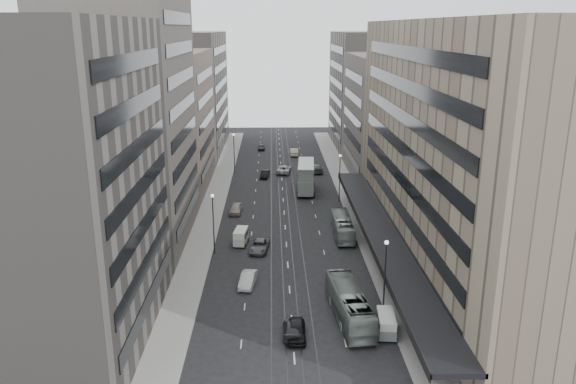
{
  "coord_description": "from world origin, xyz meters",
  "views": [
    {
      "loc": [
        -1.87,
        -57.92,
        29.16
      ],
      "look_at": [
        0.32,
        18.23,
        6.68
      ],
      "focal_mm": 35.0,
      "sensor_mm": 36.0,
      "label": 1
    }
  ],
  "objects": [
    {
      "name": "lamp_left_far",
      "position": [
        -9.7,
        55.0,
        5.2
      ],
      "size": [
        0.44,
        0.44,
        8.32
      ],
      "color": "#262628",
      "rests_on": "ground"
    },
    {
      "name": "sedan_5",
      "position": [
        -3.39,
        51.36,
        0.71
      ],
      "size": [
        2.03,
        4.48,
        1.43
      ],
      "primitive_type": "imported",
      "rotation": [
        0.0,
        0.0,
        -0.12
      ],
      "color": "black",
      "rests_on": "ground"
    },
    {
      "name": "building_left_d",
      "position": [
        -21.5,
        79.0,
        14.0
      ],
      "size": [
        15.0,
        38.0,
        28.0
      ],
      "primitive_type": "cube",
      "color": "#68645D",
      "rests_on": "ground"
    },
    {
      "name": "lamp_right_near",
      "position": [
        9.7,
        -5.0,
        5.2
      ],
      "size": [
        0.44,
        0.44,
        8.32
      ],
      "color": "#262628",
      "rests_on": "ground"
    },
    {
      "name": "building_right_mid",
      "position": [
        21.5,
        52.0,
        12.0
      ],
      "size": [
        15.0,
        28.0,
        24.0
      ],
      "primitive_type": "cube",
      "color": "#504B45",
      "rests_on": "ground"
    },
    {
      "name": "bus_far",
      "position": [
        8.22,
        18.22,
        1.47
      ],
      "size": [
        2.56,
        10.6,
        2.95
      ],
      "primitive_type": "imported",
      "rotation": [
        0.0,
        0.0,
        3.13
      ],
      "color": "gray",
      "rests_on": "ground"
    },
    {
      "name": "lamp_right_far",
      "position": [
        9.7,
        35.0,
        5.2
      ],
      "size": [
        0.44,
        0.44,
        8.32
      ],
      "color": "#262628",
      "rests_on": "ground"
    },
    {
      "name": "sedan_3",
      "position": [
        -0.03,
        -8.86,
        0.67
      ],
      "size": [
        2.02,
        4.68,
        1.34
      ],
      "primitive_type": "imported",
      "rotation": [
        0.0,
        0.0,
        3.11
      ],
      "color": "#29292C",
      "rests_on": "ground"
    },
    {
      "name": "building_left_b",
      "position": [
        -21.5,
        19.0,
        17.0
      ],
      "size": [
        15.0,
        26.0,
        34.0
      ],
      "primitive_type": "cube",
      "color": "#504B45",
      "rests_on": "ground"
    },
    {
      "name": "panel_van",
      "position": [
        -6.33,
        15.18,
        1.23
      ],
      "size": [
        2.1,
        3.71,
        2.23
      ],
      "rotation": [
        0.0,
        0.0,
        -0.12
      ],
      "color": "beige",
      "rests_on": "ground"
    },
    {
      "name": "double_decker",
      "position": [
        4.24,
        40.84,
        2.96
      ],
      "size": [
        3.66,
        10.19,
        5.48
      ],
      "rotation": [
        0.0,
        0.0,
        -0.07
      ],
      "color": "slate",
      "rests_on": "ground"
    },
    {
      "name": "sedan_1",
      "position": [
        -4.86,
        2.23,
        0.75
      ],
      "size": [
        2.19,
        4.71,
        1.5
      ],
      "primitive_type": "imported",
      "rotation": [
        0.0,
        0.0,
        -0.14
      ],
      "color": "beige",
      "rests_on": "ground"
    },
    {
      "name": "sedan_7",
      "position": [
        7.25,
        55.43,
        0.82
      ],
      "size": [
        2.82,
        5.86,
        1.65
      ],
      "primitive_type": "imported",
      "rotation": [
        0.0,
        0.0,
        3.23
      ],
      "color": "#4C4C4E",
      "rests_on": "ground"
    },
    {
      "name": "building_right_far",
      "position": [
        21.5,
        82.0,
        14.0
      ],
      "size": [
        15.0,
        32.0,
        28.0
      ],
      "primitive_type": "cube",
      "color": "#68645D",
      "rests_on": "ground"
    },
    {
      "name": "bus_near",
      "position": [
        5.97,
        -6.0,
        1.68
      ],
      "size": [
        3.96,
        12.29,
        3.36
      ],
      "primitive_type": "imported",
      "rotation": [
        0.0,
        0.0,
        3.24
      ],
      "color": "gray",
      "rests_on": "ground"
    },
    {
      "name": "sedan_2",
      "position": [
        -3.73,
        12.76,
        0.7
      ],
      "size": [
        2.98,
        5.3,
        1.4
      ],
      "primitive_type": "imported",
      "rotation": [
        0.0,
        0.0,
        -0.14
      ],
      "color": "#525154",
      "rests_on": "ground"
    },
    {
      "name": "vw_microbus",
      "position": [
        9.2,
        -8.97,
        1.18
      ],
      "size": [
        2.08,
        4.05,
        2.12
      ],
      "rotation": [
        0.0,
        0.0,
        -0.09
      ],
      "color": "slate",
      "rests_on": "ground"
    },
    {
      "name": "department_store",
      "position": [
        21.45,
        8.0,
        14.95
      ],
      "size": [
        19.2,
        60.0,
        30.0
      ],
      "color": "gray",
      "rests_on": "ground"
    },
    {
      "name": "sedan_8",
      "position": [
        -4.52,
        77.8,
        0.69
      ],
      "size": [
        1.65,
        4.04,
        1.37
      ],
      "primitive_type": "imported",
      "rotation": [
        0.0,
        0.0,
        0.01
      ],
      "color": "#2A292C",
      "rests_on": "ground"
    },
    {
      "name": "sedan_0",
      "position": [
        0.35,
        -9.52,
        0.77
      ],
      "size": [
        1.97,
        4.58,
        1.54
      ],
      "primitive_type": "imported",
      "rotation": [
        0.0,
        0.0,
        -0.03
      ],
      "color": "black",
      "rests_on": "ground"
    },
    {
      "name": "sidewalk_right",
      "position": [
        12.0,
        37.5,
        0.07
      ],
      "size": [
        4.0,
        125.0,
        0.15
      ],
      "primitive_type": "cube",
      "color": "gray",
      "rests_on": "ground"
    },
    {
      "name": "building_left_a",
      "position": [
        -21.5,
        -8.0,
        15.0
      ],
      "size": [
        15.0,
        28.0,
        30.0
      ],
      "primitive_type": "cube",
      "color": "#68645D",
      "rests_on": "ground"
    },
    {
      "name": "sedan_4",
      "position": [
        -7.86,
        28.93,
        0.78
      ],
      "size": [
        2.18,
        4.7,
        1.56
      ],
      "primitive_type": "imported",
      "rotation": [
        0.0,
        0.0,
        -0.07
      ],
      "color": "#A6998A",
      "rests_on": "ground"
    },
    {
      "name": "ground",
      "position": [
        0.0,
        0.0,
        0.0
      ],
      "size": [
        220.0,
        220.0,
        0.0
      ],
      "primitive_type": "plane",
      "color": "black",
      "rests_on": "ground"
    },
    {
      "name": "sedan_6",
      "position": [
        0.55,
        54.95,
        0.8
      ],
      "size": [
        3.44,
        6.08,
        1.6
      ],
      "primitive_type": "imported",
      "rotation": [
        0.0,
        0.0,
        3.0
      ],
      "color": "#BBBBB7",
      "rests_on": "ground"
    },
    {
      "name": "sidewalk_left",
      "position": [
        -12.0,
        37.5,
        0.07
      ],
      "size": [
        4.0,
        125.0,
        0.15
      ],
      "primitive_type": "cube",
      "color": "gray",
      "rests_on": "ground"
    },
    {
      "name": "lamp_left_near",
      "position": [
        -9.7,
        12.0,
        5.2
      ],
      "size": [
        0.44,
        0.44,
        8.32
      ],
      "color": "#262628",
      "rests_on": "ground"
    },
    {
      "name": "sedan_9",
      "position": [
        3.27,
        71.37,
        0.86
      ],
      "size": [
        1.82,
        5.2,
        1.71
      ],
      "primitive_type": "imported",
      "rotation": [
        0.0,
        0.0,
        3.14
      ],
      "color": "beige",
      "rests_on": "ground"
    },
    {
      "name": "building_left_c",
      "position": [
        -21.5,
        46.0,
        12.5
      ],
      "size": [
        15.0,
        28.0,
        25.0
      ],
      "primitive_type": "cube",
      "color": "#726358",
      "rests_on": "ground"
    }
  ]
}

